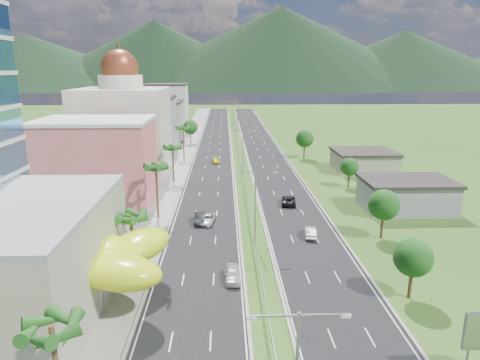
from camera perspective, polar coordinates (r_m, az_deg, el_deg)
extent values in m
plane|color=#2D5119|center=(52.89, 2.77, -12.98)|extent=(500.00, 500.00, 0.00)
cube|color=black|center=(138.87, -3.42, 4.53)|extent=(11.00, 260.00, 0.04)
cube|color=black|center=(139.32, 2.78, 4.57)|extent=(11.00, 260.00, 0.04)
cube|color=gray|center=(139.42, -7.34, 4.49)|extent=(7.00, 260.00, 0.12)
cube|color=gray|center=(121.11, -0.05, 3.33)|extent=(0.08, 216.00, 0.28)
cube|color=gray|center=(222.01, -0.99, 8.47)|extent=(0.10, 0.12, 0.70)
cube|color=gray|center=(25.81, 4.57, -17.61)|extent=(2.88, 0.12, 0.12)
cube|color=gray|center=(26.27, 11.11, -17.23)|extent=(2.88, 0.12, 0.12)
cube|color=silver|center=(25.76, 1.59, -17.90)|extent=(0.60, 0.25, 0.18)
cube|color=silver|center=(26.63, 13.91, -17.18)|extent=(0.60, 0.25, 0.18)
cylinder|color=gray|center=(59.92, 2.04, -3.85)|extent=(0.20, 0.20, 11.00)
cube|color=gray|center=(58.36, 0.68, 1.07)|extent=(2.88, 0.12, 0.12)
cube|color=gray|center=(58.57, 3.49, 1.10)|extent=(2.88, 0.12, 0.12)
cube|color=silver|center=(58.34, -0.58, 0.97)|extent=(0.60, 0.25, 0.18)
cube|color=silver|center=(58.73, 4.74, 1.01)|extent=(0.60, 0.25, 0.18)
cylinder|color=gray|center=(98.60, 0.40, 3.58)|extent=(0.20, 0.20, 11.00)
cube|color=gray|center=(97.66, -0.45, 6.62)|extent=(2.88, 0.12, 0.12)
cube|color=gray|center=(97.78, 1.25, 6.63)|extent=(2.88, 0.12, 0.12)
cube|color=silver|center=(97.65, -1.20, 6.56)|extent=(0.60, 0.25, 0.18)
cube|color=silver|center=(97.88, 2.00, 6.58)|extent=(0.60, 0.25, 0.18)
cylinder|color=gray|center=(142.98, -0.38, 7.07)|extent=(0.20, 0.20, 11.00)
cube|color=gray|center=(142.34, -0.97, 9.18)|extent=(2.88, 0.12, 0.12)
cube|color=gray|center=(142.42, 0.20, 9.19)|extent=(2.88, 0.12, 0.12)
cube|color=silver|center=(142.33, -1.50, 9.14)|extent=(0.60, 0.25, 0.18)
cube|color=silver|center=(142.49, 0.72, 9.15)|extent=(0.60, 0.25, 0.18)
cylinder|color=gray|center=(187.66, -0.80, 8.90)|extent=(0.20, 0.20, 11.00)
cube|color=gray|center=(187.17, -1.25, 10.51)|extent=(2.88, 0.12, 0.12)
cube|color=gray|center=(187.23, -0.35, 10.52)|extent=(2.88, 0.12, 0.12)
cube|color=silver|center=(187.16, -1.65, 10.48)|extent=(0.60, 0.25, 0.18)
cube|color=silver|center=(187.28, 0.04, 10.49)|extent=(0.60, 0.25, 0.18)
cylinder|color=gray|center=(53.81, -23.96, -11.44)|extent=(0.50, 0.50, 4.00)
cylinder|color=gray|center=(47.39, -18.09, -14.52)|extent=(0.50, 0.50, 4.00)
cylinder|color=gray|center=(46.21, -24.08, -15.93)|extent=(0.50, 0.50, 4.00)
cylinder|color=gray|center=(51.19, -14.37, -11.94)|extent=(0.50, 0.50, 4.00)
cube|color=#CB5E53|center=(83.93, -18.53, 2.22)|extent=(20.00, 15.00, 15.00)
cube|color=beige|center=(105.41, -15.21, 6.27)|extent=(20.00, 20.00, 20.00)
cylinder|color=beige|center=(104.44, -15.64, 12.52)|extent=(10.00, 10.00, 3.00)
sphere|color=brown|center=(104.39, -15.75, 14.16)|extent=(8.40, 8.40, 8.40)
cube|color=gray|center=(129.75, -12.28, 7.06)|extent=(16.00, 15.00, 16.00)
cube|color=#9C9581|center=(151.47, -10.82, 7.62)|extent=(16.00, 15.00, 13.00)
cube|color=silver|center=(173.85, -9.74, 9.39)|extent=(16.00, 15.00, 18.00)
cube|color=gray|center=(81.59, 21.26, -2.00)|extent=(15.00, 10.00, 5.00)
cube|color=#9C9581|center=(109.55, 16.17, 2.36)|extent=(14.00, 12.00, 4.40)
cylinder|color=#47301C|center=(54.11, -14.13, -8.38)|extent=(0.36, 0.36, 7.50)
cylinder|color=#47301C|center=(72.41, -10.99, -1.64)|extent=(0.36, 0.36, 9.00)
cylinder|color=#47301C|center=(94.61, -8.90, 1.99)|extent=(0.36, 0.36, 8.00)
cylinder|color=#47301C|center=(118.92, -7.53, 4.84)|extent=(0.36, 0.36, 8.80)
cylinder|color=#47301C|center=(143.81, -6.60, 5.79)|extent=(0.40, 0.40, 4.90)
sphere|color=#1F531A|center=(143.36, -6.63, 7.03)|extent=(4.90, 4.90, 4.90)
cylinder|color=#47301C|center=(51.45, 21.79, -12.32)|extent=(0.40, 0.40, 4.20)
sphere|color=#1F531A|center=(50.33, 22.09, -9.56)|extent=(4.20, 4.20, 4.20)
cylinder|color=#47301C|center=(66.89, 18.43, -5.54)|extent=(0.40, 0.40, 4.55)
sphere|color=#1F531A|center=(65.97, 18.63, -3.15)|extent=(4.55, 4.55, 4.55)
cylinder|color=#47301C|center=(93.31, 14.29, 0.22)|extent=(0.40, 0.40, 3.85)
sphere|color=#1F531A|center=(92.74, 14.39, 1.70)|extent=(3.85, 3.85, 3.85)
cylinder|color=#47301C|center=(120.78, 8.57, 4.02)|extent=(0.40, 0.40, 4.90)
sphere|color=#1F531A|center=(120.24, 8.62, 5.49)|extent=(4.90, 4.90, 4.90)
imported|color=silver|center=(52.02, -0.98, -12.44)|extent=(1.96, 4.64, 1.57)
imported|color=black|center=(70.23, -5.39, -5.11)|extent=(1.71, 4.77, 1.56)
imported|color=#B8BCC1|center=(70.08, -4.44, -5.20)|extent=(3.03, 5.36, 1.41)
imported|color=gold|center=(113.97, -3.26, 2.60)|extent=(2.39, 4.52, 1.25)
imported|color=#B5B7BE|center=(65.35, 9.36, -6.82)|extent=(2.22, 4.73, 1.50)
imported|color=black|center=(79.83, 6.50, -2.69)|extent=(3.24, 5.78, 1.53)
imported|color=black|center=(47.86, -9.38, -15.50)|extent=(0.73, 1.94, 1.21)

